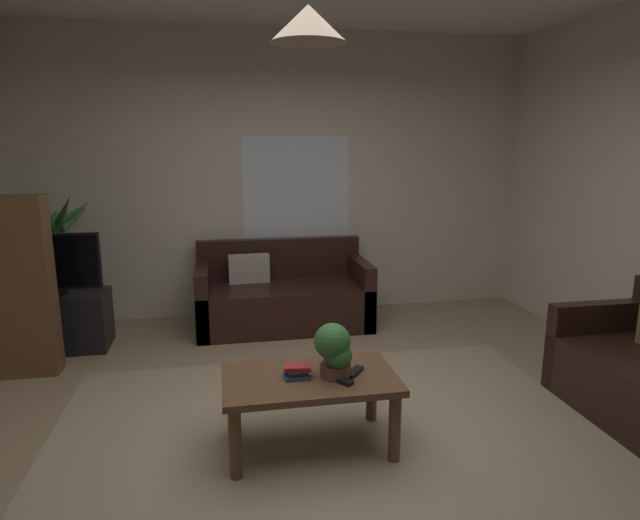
# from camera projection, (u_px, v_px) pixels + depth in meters

# --- Properties ---
(floor) EXTENTS (5.24, 5.18, 0.02)m
(floor) POSITION_uv_depth(u_px,v_px,m) (329.00, 437.00, 3.31)
(floor) COLOR #9E8466
(floor) RESTS_ON ground
(rug) EXTENTS (3.40, 2.85, 0.01)m
(rug) POSITION_uv_depth(u_px,v_px,m) (336.00, 453.00, 3.12)
(rug) COLOR tan
(rug) RESTS_ON ground
(wall_back) EXTENTS (5.36, 0.06, 2.88)m
(wall_back) POSITION_uv_depth(u_px,v_px,m) (279.00, 176.00, 5.52)
(wall_back) COLOR beige
(wall_back) RESTS_ON ground
(window_pane) EXTENTS (1.11, 0.01, 1.07)m
(window_pane) POSITION_uv_depth(u_px,v_px,m) (296.00, 189.00, 5.55)
(window_pane) COLOR white
(couch_under_window) EXTENTS (1.67, 0.81, 0.82)m
(couch_under_window) POSITION_uv_depth(u_px,v_px,m) (283.00, 298.00, 5.28)
(couch_under_window) COLOR black
(couch_under_window) RESTS_ON ground
(coffee_table) EXTENTS (1.01, 0.59, 0.45)m
(coffee_table) POSITION_uv_depth(u_px,v_px,m) (310.00, 388.00, 3.11)
(coffee_table) COLOR brown
(coffee_table) RESTS_ON ground
(book_on_table_0) EXTENTS (0.14, 0.11, 0.02)m
(book_on_table_0) POSITION_uv_depth(u_px,v_px,m) (296.00, 376.00, 3.07)
(book_on_table_0) COLOR #2D4C8C
(book_on_table_0) RESTS_ON coffee_table
(book_on_table_1) EXTENTS (0.12, 0.12, 0.02)m
(book_on_table_1) POSITION_uv_depth(u_px,v_px,m) (296.00, 372.00, 3.07)
(book_on_table_1) COLOR black
(book_on_table_1) RESTS_ON coffee_table
(book_on_table_2) EXTENTS (0.17, 0.12, 0.03)m
(book_on_table_2) POSITION_uv_depth(u_px,v_px,m) (298.00, 367.00, 3.07)
(book_on_table_2) COLOR #B22D2D
(book_on_table_2) RESTS_ON coffee_table
(remote_on_table_0) EXTENTS (0.14, 0.16, 0.02)m
(remote_on_table_0) POSITION_uv_depth(u_px,v_px,m) (355.00, 372.00, 3.12)
(remote_on_table_0) COLOR black
(remote_on_table_0) RESTS_ON coffee_table
(remote_on_table_1) EXTENTS (0.14, 0.16, 0.02)m
(remote_on_table_1) POSITION_uv_depth(u_px,v_px,m) (340.00, 380.00, 3.02)
(remote_on_table_1) COLOR black
(remote_on_table_1) RESTS_ON coffee_table
(potted_plant_on_table) EXTENTS (0.22, 0.21, 0.32)m
(potted_plant_on_table) POSITION_uv_depth(u_px,v_px,m) (334.00, 350.00, 3.05)
(potted_plant_on_table) COLOR brown
(potted_plant_on_table) RESTS_ON coffee_table
(tv_stand) EXTENTS (0.90, 0.44, 0.50)m
(tv_stand) POSITION_uv_depth(u_px,v_px,m) (55.00, 322.00, 4.65)
(tv_stand) COLOR black
(tv_stand) RESTS_ON ground
(tv) EXTENTS (0.86, 0.16, 0.53)m
(tv) POSITION_uv_depth(u_px,v_px,m) (47.00, 264.00, 4.52)
(tv) COLOR black
(tv) RESTS_ON tv_stand
(potted_palm_corner) EXTENTS (0.77, 0.85, 1.38)m
(potted_palm_corner) POSITION_uv_depth(u_px,v_px,m) (59.00, 267.00, 5.02)
(potted_palm_corner) COLOR brown
(potted_palm_corner) RESTS_ON ground
(bookshelf_corner) EXTENTS (0.70, 0.31, 1.40)m
(bookshelf_corner) POSITION_uv_depth(u_px,v_px,m) (2.00, 287.00, 4.03)
(bookshelf_corner) COLOR brown
(bookshelf_corner) RESTS_ON ground
(pendant_lamp) EXTENTS (0.39, 0.39, 0.61)m
(pendant_lamp) POSITION_uv_depth(u_px,v_px,m) (308.00, 23.00, 2.69)
(pendant_lamp) COLOR black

